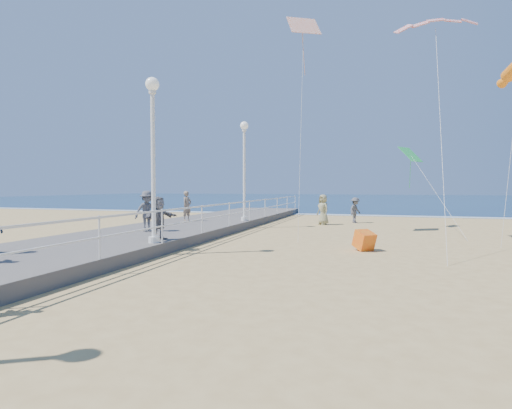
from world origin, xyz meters
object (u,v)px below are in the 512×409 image
(spectator_2, at_px, (147,211))
(beach_walker_a, at_px, (355,210))
(lamp_post_mid, at_px, (153,142))
(spectator_6, at_px, (187,206))
(lamp_post_far, at_px, (244,160))
(spectator_5, at_px, (159,218))
(box_kite, at_px, (364,242))
(beach_walker_c, at_px, (323,210))

(spectator_2, xyz_separation_m, beach_walker_a, (7.61, 11.10, -0.44))
(lamp_post_mid, xyz_separation_m, spectator_6, (-2.82, 7.82, -2.46))
(lamp_post_far, relative_size, spectator_5, 3.55)
(spectator_2, relative_size, spectator_5, 1.11)
(spectator_6, bearing_deg, spectator_5, -144.26)
(box_kite, bearing_deg, lamp_post_far, 96.40)
(lamp_post_mid, bearing_deg, box_kite, 24.36)
(beach_walker_c, height_order, box_kite, beach_walker_c)
(lamp_post_far, relative_size, beach_walker_c, 2.99)
(spectator_2, bearing_deg, box_kite, -55.39)
(spectator_5, xyz_separation_m, spectator_6, (-2.59, 7.13, 0.05))
(lamp_post_mid, relative_size, spectator_2, 3.20)
(lamp_post_far, height_order, beach_walker_a, lamp_post_far)
(lamp_post_mid, height_order, spectator_5, lamp_post_mid)
(lamp_post_mid, bearing_deg, lamp_post_far, 90.00)
(spectator_5, bearing_deg, lamp_post_mid, -146.13)
(box_kite, bearing_deg, beach_walker_c, 65.68)
(beach_walker_a, distance_m, beach_walker_c, 2.49)
(spectator_2, height_order, spectator_5, spectator_2)
(lamp_post_mid, distance_m, spectator_5, 2.61)
(lamp_post_far, height_order, spectator_5, lamp_post_far)
(spectator_2, relative_size, spectator_6, 1.04)
(lamp_post_mid, bearing_deg, spectator_5, 108.35)
(spectator_5, distance_m, beach_walker_a, 14.48)
(spectator_5, bearing_deg, beach_walker_c, -3.78)
(spectator_5, bearing_deg, beach_walker_a, -7.96)
(lamp_post_far, bearing_deg, box_kite, -43.00)
(beach_walker_a, bearing_deg, lamp_post_far, 159.15)
(spectator_5, xyz_separation_m, box_kite, (6.72, 2.25, -0.85))
(lamp_post_mid, height_order, spectator_2, lamp_post_mid)
(beach_walker_a, height_order, box_kite, beach_walker_a)
(spectator_6, xyz_separation_m, box_kite, (9.32, -4.88, -0.90))
(spectator_2, bearing_deg, spectator_6, 42.58)
(spectator_6, bearing_deg, lamp_post_mid, -144.40)
(spectator_5, distance_m, beach_walker_c, 12.18)
(beach_walker_c, xyz_separation_m, box_kite, (2.70, -9.24, -0.59))
(beach_walker_c, relative_size, box_kite, 2.97)
(spectator_6, xyz_separation_m, beach_walker_a, (8.36, 6.14, -0.41))
(lamp_post_mid, bearing_deg, spectator_6, 109.83)
(spectator_6, relative_size, beach_walker_a, 1.02)
(lamp_post_far, relative_size, box_kite, 8.87)
(spectator_5, bearing_deg, spectator_6, 35.49)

